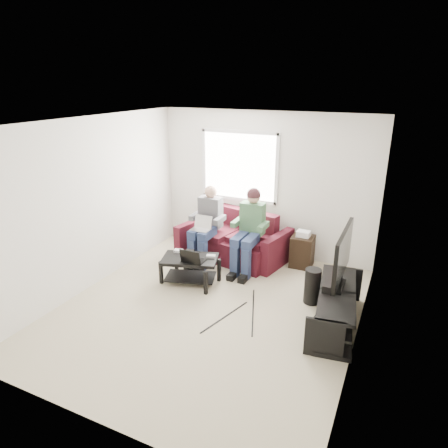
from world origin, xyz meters
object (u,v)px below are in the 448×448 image
at_px(tv, 342,256).
at_px(subwoofer, 312,286).
at_px(coffee_table, 190,264).
at_px(tv_stand, 336,310).
at_px(sofa, 235,241).
at_px(end_table, 302,250).

distance_m(tv, subwoofer, 0.88).
bearing_deg(coffee_table, subwoofer, 6.26).
bearing_deg(tv_stand, tv, 91.47).
distance_m(coffee_table, tv, 2.42).
bearing_deg(tv_stand, sofa, 146.16).
bearing_deg(tv, tv_stand, -88.53).
bearing_deg(sofa, tv, -31.92).
bearing_deg(tv, subwoofer, 141.47).
relative_size(coffee_table, subwoofer, 1.85).
xyz_separation_m(tv_stand, end_table, (-0.86, 1.57, 0.07)).
bearing_deg(tv, sofa, 148.08).
height_order(coffee_table, end_table, end_table).
distance_m(sofa, coffee_table, 1.20).
bearing_deg(subwoofer, tv, -38.53).
bearing_deg(coffee_table, tv_stand, -5.34).
xyz_separation_m(tv_stand, subwoofer, (-0.42, 0.43, 0.04)).
height_order(coffee_table, tv, tv).
bearing_deg(coffee_table, sofa, 77.33).
height_order(subwoofer, end_table, end_table).
bearing_deg(subwoofer, tv_stand, -45.91).
height_order(tv, subwoofer, tv).
xyz_separation_m(sofa, tv_stand, (2.07, -1.39, -0.09)).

